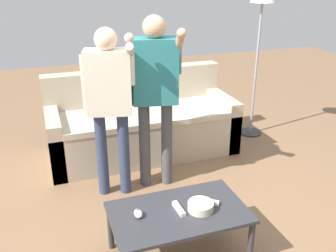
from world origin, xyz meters
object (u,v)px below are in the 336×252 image
Objects in this scene: couch at (142,125)px; floor_lamp at (262,10)px; game_remote_wand_far at (208,202)px; coffee_table at (179,217)px; player_left at (109,95)px; game_remote_nunchuk at (138,214)px; game_remote_wand_near at (179,209)px; snack_bowl at (201,206)px; player_center at (155,84)px.

floor_lamp is (1.44, 0.02, 1.21)m from couch.
couch reaches higher than game_remote_wand_far.
floor_lamp is at bearing 50.94° from game_remote_wand_far.
coffee_table is 1.20m from player_left.
coffee_table is at bearing -6.57° from game_remote_nunchuk.
game_remote_wand_near is (0.00, 0.00, 0.06)m from coffee_table.
floor_lamp reaches higher than game_remote_wand_near.
game_remote_nunchuk is (-0.43, 0.07, -0.01)m from snack_bowl.
player_center reaches higher than game_remote_wand_near.
floor_lamp is (1.95, 1.74, 1.11)m from game_remote_nunchuk.
game_remote_nunchuk is 0.51m from game_remote_wand_far.
player_left is at bearing -122.29° from couch.
game_remote_wand_near is (0.26, -0.99, -0.55)m from player_left.
player_center is at bearing 94.25° from game_remote_wand_far.
player_left is (-1.92, -0.78, -0.56)m from floor_lamp.
snack_bowl is 2.07× the size of game_remote_nunchuk.
couch is 2.15× the size of coffee_table.
couch is at bearing 82.96° from game_remote_wand_near.
game_remote_nunchuk reaches higher than game_remote_wand_near.
couch is 23.34× the size of game_remote_nunchuk.
snack_bowl is 0.11× the size of player_center.
game_remote_nunchuk is at bearing 173.43° from coffee_table.
coffee_table is at bearing -177.06° from game_remote_wand_far.
floor_lamp is at bearing 50.16° from snack_bowl.
coffee_table is 0.06m from game_remote_wand_near.
player_center is (-1.51, -0.75, -0.52)m from floor_lamp.
game_remote_wand_far is at bearing 2.94° from coffee_table.
floor_lamp is at bearing 46.86° from game_remote_wand_near.
couch is 1.10m from player_left.
game_remote_wand_far is (0.08, -1.01, -0.60)m from player_center.
player_left is 1.17m from game_remote_wand_near.
player_left reaches higher than game_remote_nunchuk.
player_center is (-0.06, -0.73, 0.69)m from couch.
couch is at bearing 85.13° from player_center.
game_remote_wand_near is 1.12× the size of game_remote_wand_far.
couch is 11.30× the size of snack_bowl.
floor_lamp is 1.19× the size of player_left.
game_remote_nunchuk is 0.05× the size of player_center.
game_remote_wand_near is (-0.15, 0.04, -0.01)m from snack_bowl.
game_remote_wand_far reaches higher than coffee_table.
snack_bowl is at bearing -148.61° from game_remote_wand_far.
floor_lamp is 1.76m from player_center.
coffee_table is 1.23m from player_center.
game_remote_wand_far is (0.49, -0.99, -0.55)m from player_left.
floor_lamp reaches higher than player_center.
game_remote_wand_near is at bearing -5.65° from game_remote_nunchuk.
couch is 1.77m from coffee_table.
game_remote_wand_far is (0.23, 0.01, 0.06)m from coffee_table.
coffee_table is at bearing -75.42° from player_left.
game_remote_nunchuk is 0.29m from game_remote_wand_near.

